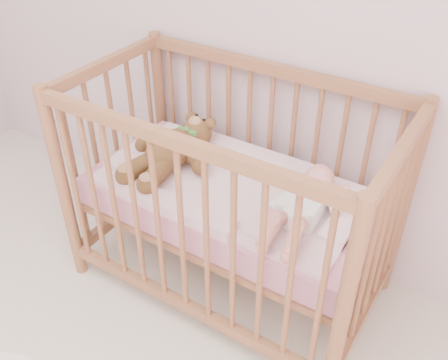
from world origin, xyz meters
The scene contains 5 objects.
crib centered at (0.11, 1.60, 0.50)m, with size 1.36×0.76×1.00m, color #A16744, non-canonical shape.
mattress centered at (0.11, 1.60, 0.49)m, with size 1.22×0.62×0.13m, color pink.
blanket centered at (0.11, 1.60, 0.56)m, with size 1.10×0.58×0.06m, color #F6A9BA, non-canonical shape.
baby centered at (0.46, 1.58, 0.64)m, with size 0.27×0.57×0.14m, color white, non-canonical shape.
teddy_bear centered at (-0.19, 1.58, 0.65)m, with size 0.41×0.58×0.16m, color brown, non-canonical shape.
Camera 1 is at (1.01, 0.14, 1.82)m, focal length 40.00 mm.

